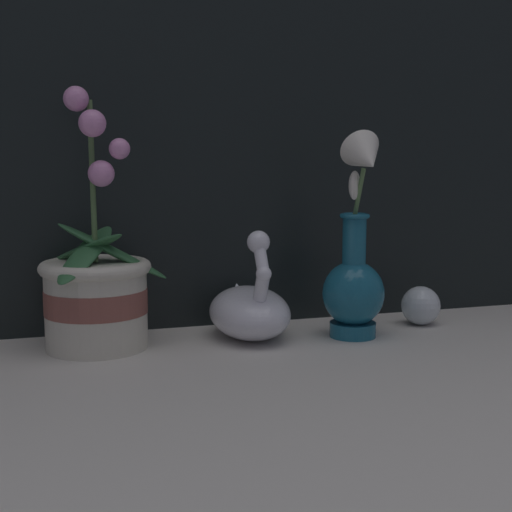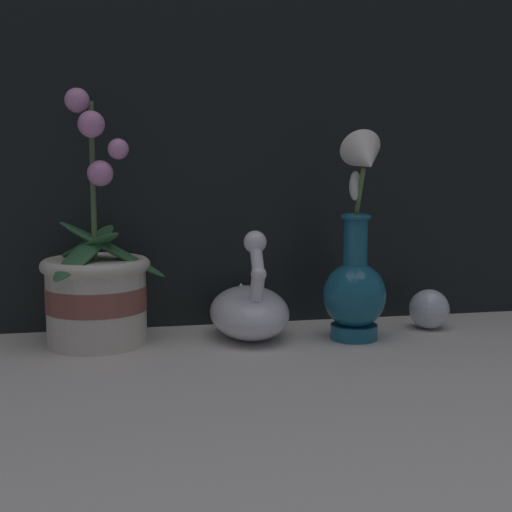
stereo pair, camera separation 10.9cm
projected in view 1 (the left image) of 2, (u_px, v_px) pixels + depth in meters
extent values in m
plane|color=beige|center=(284.00, 353.00, 1.02)|extent=(2.80, 2.80, 0.00)
cylinder|color=beige|center=(96.00, 305.00, 1.04)|extent=(0.15, 0.15, 0.13)
cylinder|color=brown|center=(96.00, 301.00, 1.04)|extent=(0.15, 0.15, 0.04)
torus|color=beige|center=(95.00, 267.00, 1.04)|extent=(0.16, 0.16, 0.02)
cylinder|color=#4C6B3D|center=(93.00, 182.00, 1.02)|extent=(0.01, 0.03, 0.23)
ellipsoid|color=#2D6038|center=(113.00, 251.00, 1.04)|extent=(0.16, 0.07, 0.09)
ellipsoid|color=#2D6038|center=(84.00, 250.00, 1.05)|extent=(0.13, 0.17, 0.07)
ellipsoid|color=#2D6038|center=(86.00, 254.00, 1.01)|extent=(0.11, 0.15, 0.08)
sphere|color=#DB8EC6|center=(76.00, 99.00, 1.00)|extent=(0.04, 0.04, 0.04)
sphere|color=#DB8EC6|center=(92.00, 123.00, 0.99)|extent=(0.04, 0.04, 0.04)
sphere|color=#DB8EC6|center=(119.00, 149.00, 1.01)|extent=(0.03, 0.03, 0.03)
sphere|color=#DB8EC6|center=(101.00, 174.00, 1.01)|extent=(0.04, 0.04, 0.04)
ellipsoid|color=white|center=(250.00, 313.00, 1.10)|extent=(0.12, 0.17, 0.08)
cone|color=white|center=(238.00, 297.00, 1.16)|extent=(0.06, 0.08, 0.07)
cylinder|color=white|center=(261.00, 289.00, 1.04)|extent=(0.02, 0.04, 0.06)
sphere|color=white|center=(264.00, 274.00, 1.03)|extent=(0.02, 0.02, 0.02)
cylinder|color=white|center=(261.00, 258.00, 1.03)|extent=(0.02, 0.04, 0.05)
sphere|color=white|center=(258.00, 242.00, 1.04)|extent=(0.03, 0.03, 0.03)
cylinder|color=#195B75|center=(353.00, 329.00, 1.12)|extent=(0.07, 0.07, 0.02)
ellipsoid|color=#195B75|center=(353.00, 293.00, 1.11)|extent=(0.10, 0.10, 0.10)
cylinder|color=#195B75|center=(354.00, 240.00, 1.10)|extent=(0.04, 0.04, 0.08)
torus|color=#195B75|center=(355.00, 216.00, 1.09)|extent=(0.05, 0.05, 0.01)
cylinder|color=#567A47|center=(359.00, 193.00, 1.08)|extent=(0.01, 0.03, 0.07)
cone|color=white|center=(366.00, 157.00, 1.05)|extent=(0.06, 0.08, 0.08)
ellipsoid|color=white|center=(355.00, 185.00, 1.08)|extent=(0.02, 0.02, 0.04)
sphere|color=silver|center=(421.00, 306.00, 1.19)|extent=(0.07, 0.07, 0.07)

